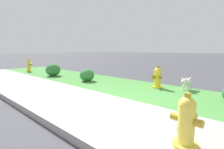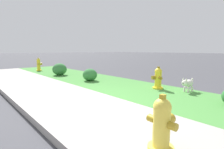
# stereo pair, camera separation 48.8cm
# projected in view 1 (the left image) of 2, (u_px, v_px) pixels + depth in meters

# --- Properties ---
(ground_plane) EXTENTS (120.00, 120.00, 0.00)m
(ground_plane) POSITION_uv_depth(u_px,v_px,m) (90.00, 106.00, 3.64)
(ground_plane) COLOR #424247
(sidewalk_pavement) EXTENTS (18.00, 1.87, 0.01)m
(sidewalk_pavement) POSITION_uv_depth(u_px,v_px,m) (90.00, 106.00, 3.64)
(sidewalk_pavement) COLOR #9E9993
(sidewalk_pavement) RESTS_ON ground
(grass_verge) EXTENTS (18.00, 2.27, 0.01)m
(grass_verge) POSITION_uv_depth(u_px,v_px,m) (145.00, 90.00, 5.13)
(grass_verge) COLOR #47893D
(grass_verge) RESTS_ON ground
(street_curb) EXTENTS (18.00, 0.16, 0.12)m
(street_curb) POSITION_uv_depth(u_px,v_px,m) (42.00, 117.00, 2.89)
(street_curb) COLOR #9E9993
(street_curb) RESTS_ON ground
(fire_hydrant_by_grass_verge) EXTENTS (0.38, 0.35, 0.67)m
(fire_hydrant_by_grass_verge) POSITION_uv_depth(u_px,v_px,m) (186.00, 122.00, 2.08)
(fire_hydrant_by_grass_verge) COLOR yellow
(fire_hydrant_by_grass_verge) RESTS_ON ground
(fire_hydrant_near_corner) EXTENTS (0.37, 0.34, 0.72)m
(fire_hydrant_near_corner) POSITION_uv_depth(u_px,v_px,m) (29.00, 65.00, 9.33)
(fire_hydrant_near_corner) COLOR yellow
(fire_hydrant_near_corner) RESTS_ON ground
(fire_hydrant_mid_block) EXTENTS (0.37, 0.36, 0.67)m
(fire_hydrant_mid_block) POSITION_uv_depth(u_px,v_px,m) (157.00, 78.00, 5.34)
(fire_hydrant_mid_block) COLOR yellow
(fire_hydrant_mid_block) RESTS_ON ground
(small_white_dog) EXTENTS (0.22, 0.51, 0.42)m
(small_white_dog) POSITION_uv_depth(u_px,v_px,m) (187.00, 82.00, 5.02)
(small_white_dog) COLOR silver
(small_white_dog) RESTS_ON ground
(shrub_bush_near_lamp) EXTENTS (0.64, 0.64, 0.54)m
(shrub_bush_near_lamp) POSITION_uv_depth(u_px,v_px,m) (53.00, 70.00, 7.78)
(shrub_bush_near_lamp) COLOR #337538
(shrub_bush_near_lamp) RESTS_ON ground
(shrub_bush_far_verge) EXTENTS (0.54, 0.54, 0.46)m
(shrub_bush_far_verge) POSITION_uv_depth(u_px,v_px,m) (87.00, 75.00, 6.48)
(shrub_bush_far_verge) COLOR #337538
(shrub_bush_far_verge) RESTS_ON ground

